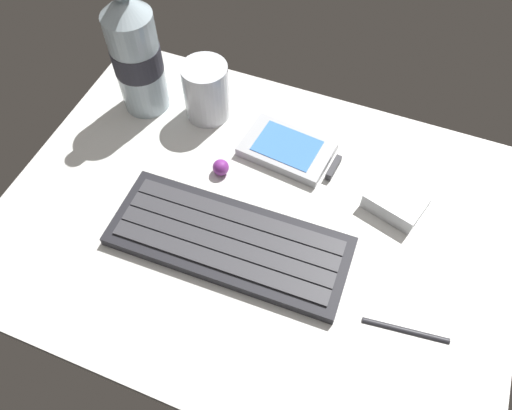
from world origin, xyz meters
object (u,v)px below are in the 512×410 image
at_px(keyboard, 229,241).
at_px(trackball_mouse, 221,167).
at_px(handheld_device, 291,150).
at_px(charger_block, 396,201).
at_px(juice_cup, 207,93).
at_px(stylus_pen, 406,330).
at_px(water_bottle, 136,54).

xyz_separation_m(keyboard, trackball_mouse, (-0.05, 0.10, 0.00)).
xyz_separation_m(handheld_device, charger_block, (0.15, -0.03, 0.00)).
distance_m(juice_cup, charger_block, 0.30).
xyz_separation_m(keyboard, stylus_pen, (0.22, -0.03, -0.00)).
xyz_separation_m(keyboard, charger_block, (0.17, 0.13, 0.00)).
height_order(handheld_device, charger_block, charger_block).
bearing_deg(water_bottle, keyboard, -40.20).
distance_m(trackball_mouse, stylus_pen, 0.30).
relative_size(water_bottle, trackball_mouse, 9.45).
xyz_separation_m(juice_cup, trackball_mouse, (0.06, -0.09, -0.03)).
bearing_deg(trackball_mouse, charger_block, 8.04).
bearing_deg(trackball_mouse, handheld_device, 40.24).
xyz_separation_m(water_bottle, charger_block, (0.38, -0.05, -0.08)).
relative_size(water_bottle, charger_block, 2.97).
bearing_deg(stylus_pen, handheld_device, 129.70).
relative_size(keyboard, stylus_pen, 3.08).
xyz_separation_m(juice_cup, stylus_pen, (0.34, -0.22, -0.04)).
bearing_deg(stylus_pen, water_bottle, 147.92).
bearing_deg(stylus_pen, charger_block, 100.32).
height_order(juice_cup, water_bottle, water_bottle).
xyz_separation_m(water_bottle, trackball_mouse, (0.15, -0.08, -0.08)).
relative_size(handheld_device, water_bottle, 0.64).
height_order(keyboard, handheld_device, keyboard).
bearing_deg(stylus_pen, trackball_mouse, 148.91).
height_order(handheld_device, stylus_pen, handheld_device).
distance_m(juice_cup, water_bottle, 0.11).
xyz_separation_m(trackball_mouse, stylus_pen, (0.28, -0.13, -0.01)).
bearing_deg(juice_cup, water_bottle, -170.69).
distance_m(keyboard, stylus_pen, 0.22).
bearing_deg(water_bottle, juice_cup, 9.31).
bearing_deg(juice_cup, keyboard, -58.81).
height_order(trackball_mouse, stylus_pen, trackball_mouse).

